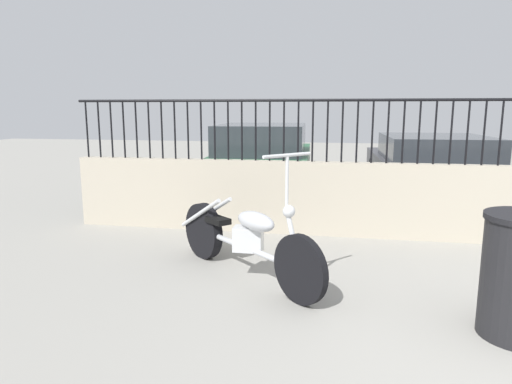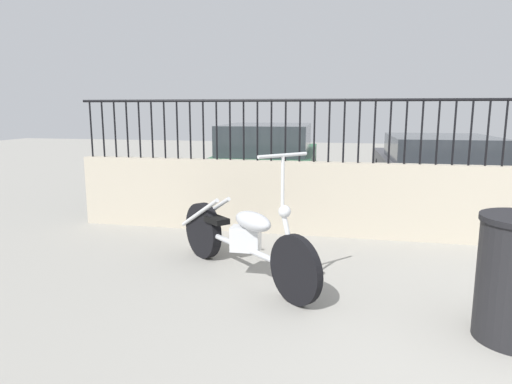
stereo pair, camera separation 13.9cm
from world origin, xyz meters
name	(u,v)px [view 1 (the left image)]	position (x,y,z in m)	size (l,w,h in m)	color
low_wall	(478,204)	(0.00, 3.00, 0.49)	(10.67, 0.18, 0.97)	#B2A893
fence_railing	(485,121)	(0.00, 3.00, 1.51)	(10.67, 0.04, 0.80)	black
motorcycle_silver	(239,237)	(-2.66, 1.35, 0.39)	(1.74, 1.57, 1.29)	black
car_green	(263,160)	(-3.15, 5.59, 0.69)	(1.96, 4.55, 1.37)	black
car_dark_grey	(431,168)	(-0.12, 5.47, 0.62)	(2.00, 4.43, 1.20)	black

